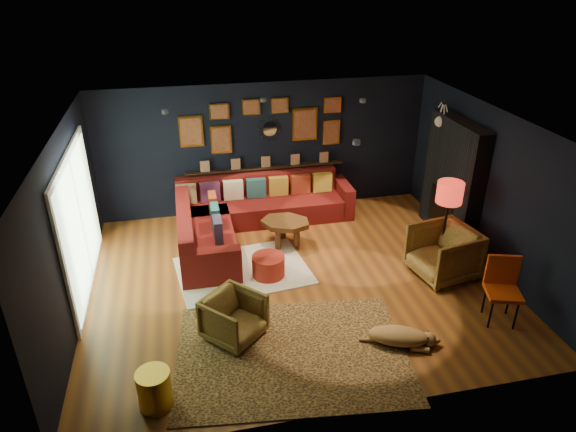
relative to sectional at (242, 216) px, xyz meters
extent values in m
plane|color=#93521E|center=(0.61, -1.81, -0.32)|extent=(6.50, 6.50, 0.00)
plane|color=black|center=(0.61, 0.94, 0.98)|extent=(6.50, 0.00, 6.50)
plane|color=black|center=(0.61, -4.56, 0.98)|extent=(6.50, 0.00, 6.50)
plane|color=black|center=(-2.64, -1.81, 0.98)|extent=(0.00, 5.50, 5.50)
plane|color=black|center=(3.86, -1.81, 0.98)|extent=(0.00, 5.50, 5.50)
plane|color=silver|center=(0.61, -1.81, 2.28)|extent=(6.50, 6.50, 0.00)
cube|color=maroon|center=(0.41, 0.44, -0.11)|extent=(3.20, 0.95, 0.42)
cube|color=maroon|center=(0.41, 0.80, 0.31)|extent=(3.20, 0.24, 0.46)
cube|color=maroon|center=(2.11, 0.44, 0.00)|extent=(0.22, 0.95, 0.64)
cube|color=maroon|center=(-0.71, -0.66, -0.11)|extent=(0.95, 2.20, 0.42)
cube|color=maroon|center=(-1.07, -0.66, 0.31)|extent=(0.24, 2.20, 0.46)
cube|color=maroon|center=(-0.71, -1.66, 0.00)|extent=(0.95, 0.22, 0.64)
cube|color=tan|center=(-0.99, 0.59, 0.30)|extent=(0.38, 0.14, 0.38)
cube|color=#5F2953|center=(-0.54, 0.59, 0.30)|extent=(0.38, 0.14, 0.38)
cube|color=beige|center=(-0.09, 0.59, 0.30)|extent=(0.38, 0.14, 0.38)
cube|color=#27535C|center=(0.36, 0.59, 0.30)|extent=(0.38, 0.14, 0.38)
cube|color=#B78127|center=(0.81, 0.59, 0.30)|extent=(0.38, 0.14, 0.38)
cube|color=maroon|center=(1.26, 0.59, 0.30)|extent=(0.38, 0.14, 0.38)
cube|color=gold|center=(1.71, 0.59, 0.30)|extent=(0.38, 0.14, 0.38)
cube|color=maroon|center=(-0.53, 0.04, 0.30)|extent=(0.14, 0.38, 0.38)
cube|color=#17525D|center=(-0.53, -0.46, 0.30)|extent=(0.14, 0.38, 0.38)
cube|color=#323050|center=(-0.53, -0.96, 0.30)|extent=(0.14, 0.38, 0.38)
cube|color=black|center=(0.61, 0.87, 0.60)|extent=(3.20, 0.12, 0.04)
cube|color=gold|center=(-0.79, 0.91, 1.43)|extent=(0.45, 0.03, 0.60)
cube|color=brown|center=(-0.79, 0.89, 1.43)|extent=(0.38, 0.01, 0.51)
cube|color=gold|center=(-0.24, 0.91, 1.23)|extent=(0.40, 0.03, 0.55)
cube|color=brown|center=(-0.24, 0.89, 1.23)|extent=(0.34, 0.01, 0.47)
cube|color=gold|center=(-0.24, 0.91, 1.78)|extent=(0.38, 0.03, 0.30)
cube|color=brown|center=(-0.24, 0.89, 1.78)|extent=(0.32, 0.01, 0.25)
cube|color=gold|center=(1.41, 0.91, 1.43)|extent=(0.50, 0.03, 0.65)
cube|color=brown|center=(1.41, 0.89, 1.43)|extent=(0.42, 0.01, 0.55)
cube|color=gold|center=(1.96, 0.91, 1.23)|extent=(0.35, 0.03, 0.50)
cube|color=brown|center=(1.96, 0.89, 1.23)|extent=(0.30, 0.01, 0.42)
cube|color=gold|center=(1.96, 0.91, 1.78)|extent=(0.35, 0.03, 0.30)
cube|color=brown|center=(1.96, 0.89, 1.78)|extent=(0.30, 0.01, 0.25)
cube|color=gold|center=(0.36, 0.91, 1.83)|extent=(0.35, 0.03, 0.30)
cube|color=brown|center=(0.36, 0.89, 1.83)|extent=(0.30, 0.01, 0.25)
cube|color=gold|center=(0.91, 0.91, 1.83)|extent=(0.35, 0.03, 0.30)
cube|color=brown|center=(0.91, 0.89, 1.83)|extent=(0.30, 0.01, 0.25)
cylinder|color=silver|center=(0.71, 0.91, 1.38)|extent=(0.28, 0.03, 0.28)
cone|color=gold|center=(0.93, 0.91, 1.38)|extent=(0.03, 0.16, 0.03)
cone|color=gold|center=(0.92, 0.91, 1.46)|extent=(0.04, 0.16, 0.04)
cone|color=gold|center=(0.87, 0.91, 1.53)|extent=(0.04, 0.16, 0.04)
cone|color=gold|center=(0.80, 0.91, 1.58)|extent=(0.04, 0.16, 0.04)
cone|color=gold|center=(0.71, 0.91, 1.60)|extent=(0.03, 0.16, 0.03)
cone|color=gold|center=(0.63, 0.91, 1.58)|extent=(0.04, 0.16, 0.04)
cone|color=gold|center=(0.56, 0.91, 1.53)|extent=(0.04, 0.16, 0.04)
cone|color=gold|center=(0.51, 0.91, 1.46)|extent=(0.04, 0.16, 0.04)
cone|color=gold|center=(0.49, 0.91, 1.38)|extent=(0.03, 0.16, 0.03)
cone|color=gold|center=(0.51, 0.91, 1.29)|extent=(0.04, 0.16, 0.04)
cone|color=gold|center=(0.56, 0.91, 1.22)|extent=(0.04, 0.16, 0.04)
cone|color=gold|center=(0.63, 0.91, 1.17)|extent=(0.04, 0.16, 0.04)
cone|color=gold|center=(0.71, 0.91, 1.16)|extent=(0.03, 0.16, 0.03)
cone|color=gold|center=(0.80, 0.91, 1.17)|extent=(0.04, 0.16, 0.04)
cone|color=gold|center=(0.87, 0.91, 1.22)|extent=(0.04, 0.16, 0.04)
cone|color=gold|center=(0.92, 0.91, 1.29)|extent=(0.04, 0.16, 0.04)
cube|color=black|center=(3.71, -0.91, 0.78)|extent=(0.30, 1.60, 2.20)
cube|color=black|center=(3.65, -0.91, 0.13)|extent=(0.20, 0.80, 0.90)
cone|color=white|center=(3.80, -0.41, 1.73)|extent=(0.35, 0.28, 0.28)
sphere|color=white|center=(3.58, -0.41, 1.73)|extent=(0.20, 0.20, 0.20)
cylinder|color=white|center=(3.60, -0.47, 1.90)|extent=(0.02, 0.10, 0.28)
cylinder|color=white|center=(3.60, -0.35, 1.90)|extent=(0.02, 0.10, 0.28)
cube|color=white|center=(-2.61, -1.21, 0.78)|extent=(0.04, 2.80, 2.20)
cube|color=#BFE7B0|center=(-2.58, -1.21, 0.78)|extent=(0.01, 2.60, 2.00)
cube|color=white|center=(-2.58, -1.21, 0.78)|extent=(0.02, 0.06, 2.00)
cylinder|color=black|center=(-1.19, -0.61, 2.24)|extent=(0.10, 0.10, 0.06)
cylinder|color=black|center=(0.41, -0.21, 2.24)|extent=(0.10, 0.10, 0.06)
cylinder|color=black|center=(2.01, -0.61, 2.24)|extent=(0.10, 0.10, 0.06)
cylinder|color=black|center=(1.21, -2.61, 2.24)|extent=(0.10, 0.10, 0.06)
cube|color=silver|center=(-0.19, -1.38, -0.31)|extent=(2.28, 1.78, 0.03)
cube|color=#B67F46|center=(0.18, -3.49, -0.31)|extent=(3.26, 2.50, 0.02)
cylinder|color=brown|center=(0.53, -0.80, -0.11)|extent=(0.11, 0.11, 0.36)
cylinder|color=brown|center=(0.87, -0.80, -0.11)|extent=(0.11, 0.11, 0.36)
cylinder|color=brown|center=(0.70, -0.41, -0.11)|extent=(0.11, 0.11, 0.36)
cylinder|color=maroon|center=(0.20, -1.61, -0.12)|extent=(0.53, 0.53, 0.35)
imported|color=gold|center=(-0.52, -2.99, 0.04)|extent=(0.96, 0.96, 0.72)
imported|color=gold|center=(2.97, -2.17, 0.14)|extent=(1.00, 1.04, 0.93)
cylinder|color=gold|center=(-1.56, -4.00, -0.08)|extent=(0.39, 0.39, 0.49)
cylinder|color=black|center=(3.01, -3.55, -0.08)|extent=(0.03, 0.03, 0.48)
cylinder|color=black|center=(3.34, -3.65, -0.08)|extent=(0.03, 0.03, 0.48)
cylinder|color=black|center=(3.11, -3.22, -0.08)|extent=(0.03, 0.03, 0.48)
cylinder|color=black|center=(3.44, -3.32, -0.08)|extent=(0.03, 0.03, 0.48)
cube|color=#E64D14|center=(3.22, -3.43, 0.16)|extent=(0.57, 0.57, 0.06)
cube|color=#E64D14|center=(3.28, -3.24, 0.42)|extent=(0.45, 0.18, 0.46)
cylinder|color=black|center=(3.11, -1.86, -0.30)|extent=(0.25, 0.25, 0.04)
cylinder|color=black|center=(3.11, -1.86, 0.33)|extent=(0.04, 0.04, 1.23)
cylinder|color=red|center=(3.11, -1.86, 1.02)|extent=(0.42, 0.42, 0.35)
camera|label=1|loc=(-0.98, -8.58, 4.37)|focal=32.00mm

